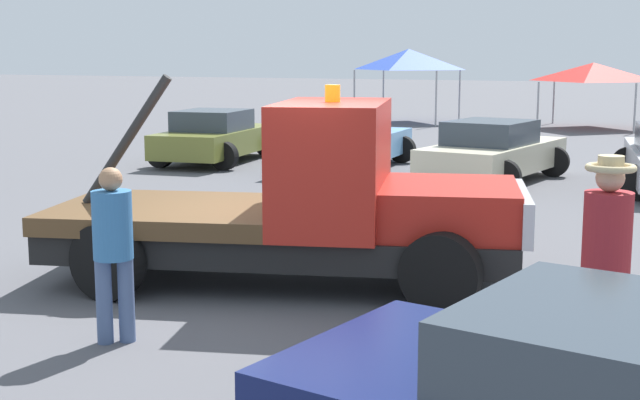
# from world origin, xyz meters

# --- Properties ---
(ground_plane) EXTENTS (160.00, 160.00, 0.00)m
(ground_plane) POSITION_xyz_m (0.00, 0.00, 0.00)
(ground_plane) COLOR #545459
(tow_truck) EXTENTS (6.01, 3.53, 2.51)m
(tow_truck) POSITION_xyz_m (0.34, 0.09, 0.94)
(tow_truck) COLOR black
(tow_truck) RESTS_ON ground
(person_near_truck) EXTENTS (0.42, 0.42, 1.91)m
(person_near_truck) POSITION_xyz_m (3.92, -1.68, 1.13)
(person_near_truck) COLOR #475B84
(person_near_truck) RESTS_ON ground
(person_at_hood) EXTENTS (0.38, 0.38, 1.70)m
(person_at_hood) POSITION_xyz_m (-0.45, -2.70, 0.98)
(person_at_hood) COLOR #475B84
(person_at_hood) RESTS_ON ground
(parked_car_olive) EXTENTS (2.70, 4.48, 1.34)m
(parked_car_olive) POSITION_xyz_m (-6.94, 10.14, 0.65)
(parked_car_olive) COLOR olive
(parked_car_olive) RESTS_ON ground
(parked_car_skyblue) EXTENTS (2.68, 4.75, 1.34)m
(parked_car_skyblue) POSITION_xyz_m (-3.37, 10.26, 0.65)
(parked_car_skyblue) COLOR #669ED1
(parked_car_skyblue) RESTS_ON ground
(parked_car_cream) EXTENTS (2.81, 4.61, 1.34)m
(parked_car_cream) POSITION_xyz_m (0.34, 9.51, 0.65)
(parked_car_cream) COLOR beige
(parked_car_cream) RESTS_ON ground
(canopy_tent_blue) EXTENTS (3.40, 3.40, 2.92)m
(canopy_tent_blue) POSITION_xyz_m (-6.69, 24.83, 2.51)
(canopy_tent_blue) COLOR #9E9EA3
(canopy_tent_blue) RESTS_ON ground
(canopy_tent_red) EXTENTS (3.40, 3.40, 2.41)m
(canopy_tent_red) POSITION_xyz_m (0.43, 24.87, 2.07)
(canopy_tent_red) COLOR #9E9EA3
(canopy_tent_red) RESTS_ON ground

